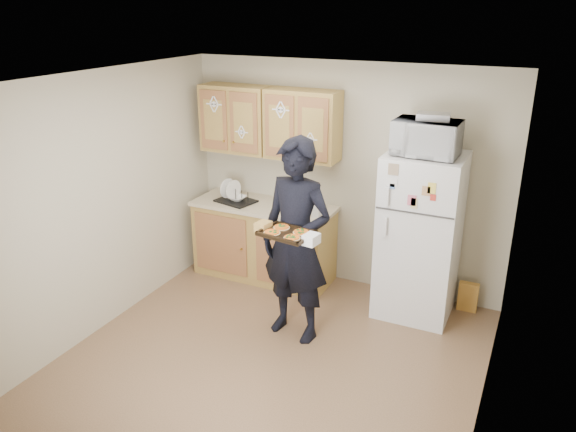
{
  "coord_description": "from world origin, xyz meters",
  "views": [
    {
      "loc": [
        1.98,
        -3.85,
        3.05
      ],
      "look_at": [
        -0.05,
        0.45,
        1.24
      ],
      "focal_mm": 35.0,
      "sensor_mm": 36.0,
      "label": 1
    }
  ],
  "objects_px": {
    "refrigerator": "(419,236)",
    "person": "(296,241)",
    "baking_tray": "(287,234)",
    "dish_rack": "(236,195)",
    "microwave": "(426,138)"
  },
  "relations": [
    {
      "from": "person",
      "to": "dish_rack",
      "type": "bearing_deg",
      "value": 150.69
    },
    {
      "from": "refrigerator",
      "to": "dish_rack",
      "type": "xyz_separation_m",
      "value": [
        -2.13,
        -0.01,
        0.14
      ]
    },
    {
      "from": "person",
      "to": "baking_tray",
      "type": "bearing_deg",
      "value": -72.99
    },
    {
      "from": "refrigerator",
      "to": "person",
      "type": "relative_size",
      "value": 0.87
    },
    {
      "from": "microwave",
      "to": "dish_rack",
      "type": "xyz_separation_m",
      "value": [
        -2.12,
        0.04,
        -0.88
      ]
    },
    {
      "from": "microwave",
      "to": "dish_rack",
      "type": "distance_m",
      "value": 2.3
    },
    {
      "from": "person",
      "to": "baking_tray",
      "type": "relative_size",
      "value": 4.44
    },
    {
      "from": "baking_tray",
      "to": "dish_rack",
      "type": "height_order",
      "value": "baking_tray"
    },
    {
      "from": "person",
      "to": "microwave",
      "type": "xyz_separation_m",
      "value": [
        0.94,
        0.88,
        0.89
      ]
    },
    {
      "from": "baking_tray",
      "to": "dish_rack",
      "type": "relative_size",
      "value": 1.04
    },
    {
      "from": "refrigerator",
      "to": "dish_rack",
      "type": "distance_m",
      "value": 2.14
    },
    {
      "from": "baking_tray",
      "to": "microwave",
      "type": "bearing_deg",
      "value": 61.2
    },
    {
      "from": "baking_tray",
      "to": "person",
      "type": "bearing_deg",
      "value": 107.01
    },
    {
      "from": "refrigerator",
      "to": "microwave",
      "type": "distance_m",
      "value": 1.02
    },
    {
      "from": "baking_tray",
      "to": "refrigerator",
      "type": "bearing_deg",
      "value": 62.12
    }
  ]
}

